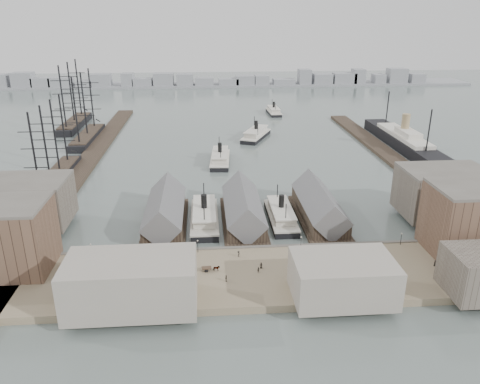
{
  "coord_description": "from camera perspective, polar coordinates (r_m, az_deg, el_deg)",
  "views": [
    {
      "loc": [
        -12.04,
        -127.07,
        66.47
      ],
      "look_at": [
        0.0,
        30.0,
        6.0
      ],
      "focal_mm": 35.0,
      "sensor_mm": 36.0,
      "label": 1
    }
  ],
  "objects": [
    {
      "name": "pedestrian_6",
      "position": [
        140.65,
        13.05,
        -6.47
      ],
      "size": [
        1.03,
        1.09,
        1.78
      ],
      "primitive_type": "imported",
      "rotation": [
        0.0,
        0.0,
        2.12
      ],
      "color": "black",
      "rests_on": "quay"
    },
    {
      "name": "seawall",
      "position": [
        138.79,
        1.12,
        -7.08
      ],
      "size": [
        180.0,
        1.2,
        2.3
      ],
      "primitive_type": "cube",
      "color": "#59544C",
      "rests_on": "ground"
    },
    {
      "name": "ferry_open_near",
      "position": [
        221.66,
        -2.45,
        4.18
      ],
      "size": [
        10.63,
        29.3,
        10.27
      ],
      "rotation": [
        0.0,
        0.0,
        -0.07
      ],
      "color": "black",
      "rests_on": "ground"
    },
    {
      "name": "tram",
      "position": [
        146.15,
        24.27,
        -6.36
      ],
      "size": [
        4.1,
        10.71,
        3.71
      ],
      "rotation": [
        0.0,
        0.0,
        0.14
      ],
      "color": "black",
      "rests_on": "quay"
    },
    {
      "name": "ferry_open_mid",
      "position": [
        265.79,
        1.95,
        7.07
      ],
      "size": [
        20.37,
        31.19,
        10.75
      ],
      "rotation": [
        0.0,
        0.0,
        -0.41
      ],
      "color": "black",
      "rests_on": "ground"
    },
    {
      "name": "lamp_post_far_w",
      "position": [
        138.98,
        -17.72,
        -6.47
      ],
      "size": [
        0.44,
        0.44,
        3.92
      ],
      "color": "black",
      "rests_on": "quay"
    },
    {
      "name": "pedestrian_4",
      "position": [
        127.57,
        2.6,
        -8.94
      ],
      "size": [
        0.93,
        0.7,
        1.71
      ],
      "primitive_type": "imported",
      "rotation": [
        0.0,
        0.0,
        2.93
      ],
      "color": "black",
      "rests_on": "quay"
    },
    {
      "name": "ocean_steamer",
      "position": [
        261.63,
        19.3,
        5.96
      ],
      "size": [
        12.15,
        88.82,
        17.76
      ],
      "color": "black",
      "rests_on": "ground"
    },
    {
      "name": "lamp_post_near_w",
      "position": [
        135.05,
        -5.18,
        -6.31
      ],
      "size": [
        0.44,
        0.44,
        3.92
      ],
      "color": "black",
      "rests_on": "quay"
    },
    {
      "name": "pedestrian_5",
      "position": [
        125.64,
        2.27,
        -9.47
      ],
      "size": [
        0.65,
        0.53,
        1.59
      ],
      "primitive_type": "imported",
      "rotation": [
        0.0,
        0.0,
        6.09
      ],
      "color": "black",
      "rests_on": "quay"
    },
    {
      "name": "sailing_ship_mid",
      "position": [
        274.47,
        -18.08,
        6.52
      ],
      "size": [
        9.05,
        52.32,
        37.22
      ],
      "color": "black",
      "rests_on": "ground"
    },
    {
      "name": "warehouse_west_back",
      "position": [
        166.45,
        -24.45,
        -1.17
      ],
      "size": [
        26.0,
        20.0,
        14.0
      ],
      "primitive_type": "cube",
      "color": "#60564C",
      "rests_on": "west_land"
    },
    {
      "name": "horse_cart_left",
      "position": [
        132.22,
        -19.52,
        -9.11
      ],
      "size": [
        4.7,
        3.6,
        1.63
      ],
      "rotation": [
        0.0,
        0.0,
        1.03
      ],
      "color": "black",
      "rests_on": "quay"
    },
    {
      "name": "ferry_shed_west",
      "position": [
        157.28,
        -9.12,
        -2.43
      ],
      "size": [
        14.0,
        42.0,
        12.6
      ],
      "color": "#2D231C",
      "rests_on": "ground"
    },
    {
      "name": "pedestrian_1",
      "position": [
        130.96,
        -16.35,
        -8.98
      ],
      "size": [
        0.98,
        1.08,
        1.8
      ],
      "primitive_type": "imported",
      "rotation": [
        0.0,
        0.0,
        5.13
      ],
      "color": "black",
      "rests_on": "quay"
    },
    {
      "name": "pedestrian_0",
      "position": [
        136.93,
        -20.65,
        -8.15
      ],
      "size": [
        0.77,
        0.66,
        1.79
      ],
      "primitive_type": "imported",
      "rotation": [
        0.0,
        0.0,
        2.81
      ],
      "color": "black",
      "rests_on": "quay"
    },
    {
      "name": "ferry_docked_east",
      "position": [
        159.72,
        5.02,
        -2.76
      ],
      "size": [
        8.38,
        27.92,
        9.97
      ],
      "color": "black",
      "rests_on": "ground"
    },
    {
      "name": "ferry_shed_east",
      "position": [
        161.22,
        9.62,
        -1.87
      ],
      "size": [
        14.0,
        42.0,
        12.6
      ],
      "color": "#2D231C",
      "rests_on": "ground"
    },
    {
      "name": "street_bldg_west",
      "position": [
        113.04,
        -13.1,
        -10.76
      ],
      "size": [
        30.0,
        16.0,
        12.0
      ],
      "primitive_type": "cube",
      "color": "gray",
      "rests_on": "quay"
    },
    {
      "name": "quay",
      "position": [
        126.07,
        1.77,
        -10.3
      ],
      "size": [
        180.0,
        30.0,
        2.0
      ],
      "primitive_type": "cube",
      "color": "#7F7056",
      "rests_on": "ground"
    },
    {
      "name": "pedestrian_9",
      "position": [
        139.09,
        22.68,
        -8.0
      ],
      "size": [
        0.96,
        0.79,
        1.69
      ],
      "primitive_type": "imported",
      "rotation": [
        0.0,
        0.0,
        0.36
      ],
      "color": "black",
      "rests_on": "quay"
    },
    {
      "name": "horse_cart_right",
      "position": [
        126.4,
        7.91,
        -9.46
      ],
      "size": [
        4.73,
        2.0,
        1.64
      ],
      "rotation": [
        0.0,
        0.0,
        1.47
      ],
      "color": "black",
      "rests_on": "quay"
    },
    {
      "name": "east_wharf",
      "position": [
        244.01,
        17.51,
        4.4
      ],
      "size": [
        10.0,
        180.0,
        1.6
      ],
      "primitive_type": "cube",
      "color": "#2D231C",
      "rests_on": "ground"
    },
    {
      "name": "pedestrian_3",
      "position": [
        121.77,
        -1.71,
        -10.48
      ],
      "size": [
        0.54,
        1.1,
        1.81
      ],
      "primitive_type": "imported",
      "rotation": [
        0.0,
        0.0,
        1.47
      ],
      "color": "black",
      "rests_on": "quay"
    },
    {
      "name": "sailing_ship_far",
      "position": [
        310.84,
        -19.51,
        7.99
      ],
      "size": [
        9.56,
        53.1,
        39.3
      ],
      "color": "black",
      "rests_on": "ground"
    },
    {
      "name": "lamp_post_near_e",
      "position": [
        137.7,
        7.46,
        -5.84
      ],
      "size": [
        0.44,
        0.44,
        3.92
      ],
      "color": "black",
      "rests_on": "quay"
    },
    {
      "name": "sailing_ship_near",
      "position": [
        210.66,
        -21.57,
        1.79
      ],
      "size": [
        8.14,
        56.05,
        33.45
      ],
      "color": "black",
      "rests_on": "ground"
    },
    {
      "name": "lamp_post_far_e",
      "position": [
        146.57,
        19.07,
        -5.16
      ],
      "size": [
        0.44,
        0.44,
        3.92
      ],
      "color": "black",
      "rests_on": "quay"
    },
    {
      "name": "ground",
      "position": [
        143.91,
        0.92,
        -6.51
      ],
      "size": [
        900.0,
        900.0,
        0.0
      ],
      "primitive_type": "plane",
      "color": "#53615D",
      "rests_on": "ground"
    },
    {
      "name": "ferry_docked_west",
      "position": [
        158.06,
        -4.36,
        -2.92
      ],
      "size": [
        9.08,
        30.27,
        10.81
      ],
      "color": "black",
      "rests_on": "ground"
    },
    {
      "name": "ferry_open_far",
      "position": [
        333.74,
        4.12,
        9.83
      ],
      "size": [
        8.53,
        25.55,
        9.03
      ],
      "rotation": [
        0.0,
        0.0,
        0.04
      ],
      "color": "black",
      "rests_on": "ground"
    },
    {
      "name": "pedestrian_2",
      "position": [
        135.5,
        -8.96,
        -7.26
      ],
      "size": [
        1.31,
        1.01,
        1.79
      ],
      "primitive_type": "imported",
      "rotation": [
        0.0,
        0.0,
        3.49
      ],
      "color": "black",
      "rests_on": "quay"
    },
    {
      "name": "west_wharf",
      "position": [
        242.91,
        -17.58,
        4.32
      ],
      "size": [
        10.0,
        220.0,
        1.6
      ],
      "primitive_type": "cube",
      "color": "#2D231C",
      "rests_on": "ground"
    },
    {
      "name": "far_shore",
      "position": [
        465.54,
        -3.2,
        13.25
      ],
      "size": [
        500.0,
        40.0,
        15.72
      ],
      "color": "gray",
      "rests_on": "ground"
    },
    {
      "name": "horse_cart_center",
      "position": [
        126.38,
        -3.3,
        -9.29
      ],
      "size": [
        4.89,
        1.67,
        1.56
      ],
      "rotation": [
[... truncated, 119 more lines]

